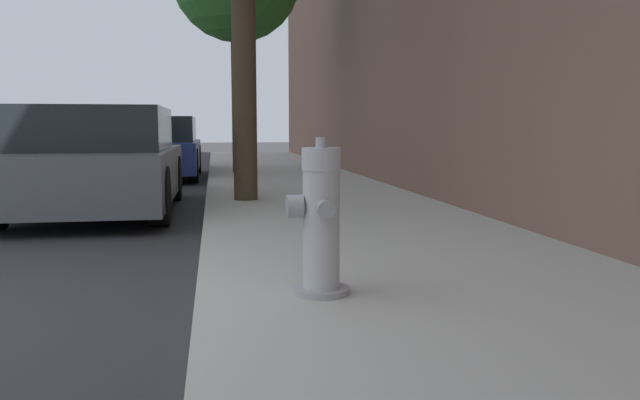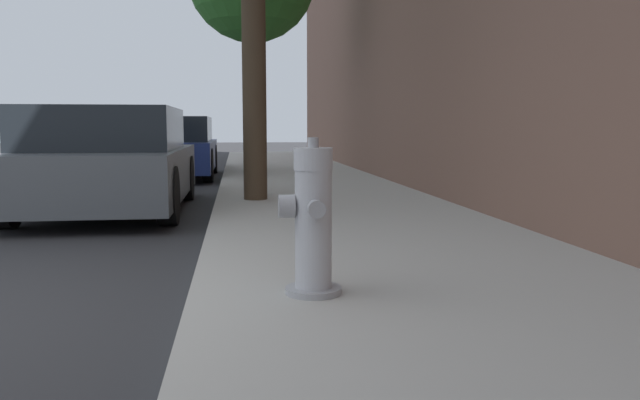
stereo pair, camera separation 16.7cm
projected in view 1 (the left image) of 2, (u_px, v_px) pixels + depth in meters
sidewalk_slab at (451, 301)px, 3.58m from camera, size 2.89×40.00×0.14m
fire_hydrant at (320, 223)px, 3.44m from camera, size 0.35×0.35×0.87m
parked_car_near at (97, 162)px, 7.66m from camera, size 1.88×3.86×1.30m
parked_car_mid at (156, 149)px, 12.90m from camera, size 1.77×3.88×1.27m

